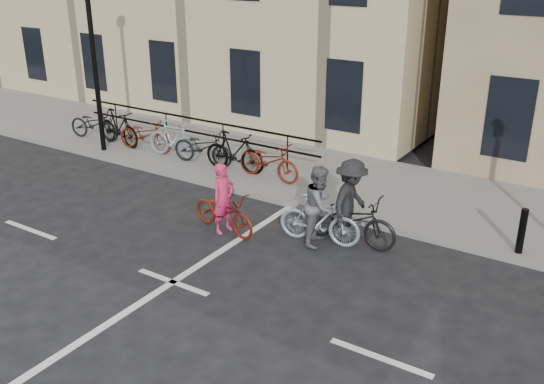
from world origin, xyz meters
The scene contains 8 objects.
ground centered at (0.00, 0.00, 0.00)m, with size 120.00×120.00×0.00m, color black.
sidewalk centered at (-4.00, 6.00, 0.07)m, with size 46.00×4.00×0.15m, color slate.
lamp_post centered at (-6.50, 4.40, 3.49)m, with size 0.36×0.36×5.28m.
bollard_east centered at (5.00, 4.25, 0.60)m, with size 0.14×0.14×0.90m, color black.
parked_bikes centered at (-4.35, 5.04, 0.64)m, with size 8.30×1.23×1.05m.
cyclist_pink centered at (-0.50, 2.20, 0.52)m, with size 1.76×0.86×1.50m.
cyclist_grey centered at (1.44, 2.80, 0.67)m, with size 1.76×0.89×1.65m.
cyclist_dark centered at (1.95, 3.13, 0.70)m, with size 2.01×1.16×1.78m.
Camera 1 is at (6.61, -6.99, 5.57)m, focal length 40.00 mm.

